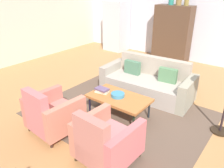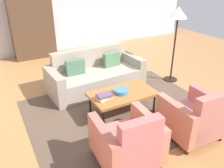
# 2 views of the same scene
# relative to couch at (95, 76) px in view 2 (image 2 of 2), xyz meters

# --- Properties ---
(ground_plane) EXTENTS (11.67, 11.67, 0.00)m
(ground_plane) POSITION_rel_couch_xyz_m (0.31, -0.75, -0.29)
(ground_plane) COLOR #AE7945
(wall_back) EXTENTS (9.72, 0.12, 2.80)m
(wall_back) POSITION_rel_couch_xyz_m (0.31, 3.15, 1.11)
(wall_back) COLOR silver
(wall_back) RESTS_ON ground
(area_rug) EXTENTS (3.40, 2.60, 0.01)m
(area_rug) POSITION_rel_couch_xyz_m (0.00, -1.14, -0.28)
(area_rug) COLOR brown
(area_rug) RESTS_ON ground
(couch) EXTENTS (2.14, 1.01, 0.86)m
(couch) POSITION_rel_couch_xyz_m (0.00, 0.00, 0.00)
(couch) COLOR #9E9488
(couch) RESTS_ON ground
(coffee_table) EXTENTS (1.20, 0.70, 0.41)m
(coffee_table) POSITION_rel_couch_xyz_m (0.00, -1.19, 0.09)
(coffee_table) COLOR black
(coffee_table) RESTS_ON ground
(armchair_left) EXTENTS (0.85, 0.85, 0.88)m
(armchair_left) POSITION_rel_couch_xyz_m (-0.60, -2.35, 0.06)
(armchair_left) COLOR #3B2318
(armchair_left) RESTS_ON ground
(armchair_right) EXTENTS (0.83, 0.83, 0.88)m
(armchair_right) POSITION_rel_couch_xyz_m (0.60, -2.35, 0.06)
(armchair_right) COLOR #2F2D21
(armchair_right) RESTS_ON ground
(fruit_bowl) EXTENTS (0.27, 0.27, 0.07)m
(fruit_bowl) POSITION_rel_couch_xyz_m (-0.02, -1.19, 0.16)
(fruit_bowl) COLOR teal
(fruit_bowl) RESTS_ON coffee_table
(book_stack) EXTENTS (0.29, 0.21, 0.09)m
(book_stack) POSITION_rel_couch_xyz_m (-0.39, -1.24, 0.17)
(book_stack) COLOR beige
(book_stack) RESTS_ON coffee_table
(cabinet) EXTENTS (1.20, 0.51, 1.80)m
(cabinet) POSITION_rel_couch_xyz_m (-0.71, 2.80, 0.61)
(cabinet) COLOR #4C3424
(cabinet) RESTS_ON ground
(floor_lamp) EXTENTS (0.40, 0.40, 1.72)m
(floor_lamp) POSITION_rel_couch_xyz_m (1.78, -0.53, 1.16)
(floor_lamp) COLOR black
(floor_lamp) RESTS_ON ground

